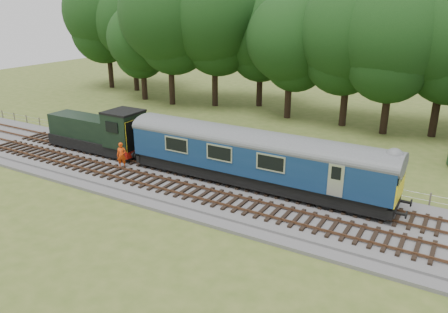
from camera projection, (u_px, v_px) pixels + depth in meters
The scene contains 9 objects.
ground at pixel (174, 181), 30.67m from camera, with size 120.00×120.00×0.00m, color #475C22.
ballast at pixel (174, 179), 30.61m from camera, with size 70.00×7.00×0.35m, color #4C4C4F.
track_north at pixel (185, 169), 31.67m from camera, with size 67.20×2.40×0.21m.
track_south at pixel (159, 183), 29.23m from camera, with size 67.20×2.40×0.21m.
fence at pixel (208, 162), 34.33m from camera, with size 64.00×0.12×1.00m, color #6B6054, non-canonical shape.
tree_line at pixel (292, 115), 48.55m from camera, with size 70.00×8.00×18.00m, color black, non-canonical shape.
dmu_railcar at pixel (254, 154), 28.28m from camera, with size 18.05×2.86×3.88m.
shunter_loco at pixel (100, 132), 35.13m from camera, with size 8.91×2.60×3.38m.
worker at pixel (122, 155), 31.93m from camera, with size 0.69×0.46×1.90m, color #E2420B.
Camera 1 is at (17.38, -22.64, 11.91)m, focal length 35.00 mm.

